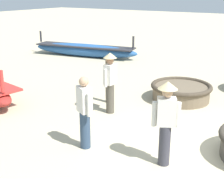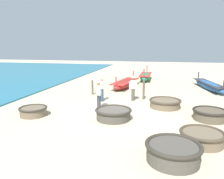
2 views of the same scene
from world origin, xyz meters
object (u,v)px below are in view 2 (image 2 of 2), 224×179
Objects in this scene: coracle_far_left at (210,114)px; coracle_front_right at (202,137)px; long_boat_white_hull at (209,85)px; coracle_center at (113,113)px; long_boat_red_hull at (145,76)px; long_boat_green_hull at (126,83)px; fisherman_crouching at (102,89)px; mooring_post_shoreline at (144,90)px; mooring_post_mid_beach at (92,87)px; fisherman_standing_left at (99,92)px; coracle_weathered at (173,151)px; fisherman_by_coracle at (133,86)px; coracle_tilted at (165,103)px; coracle_beside_post at (33,111)px.

coracle_front_right is at bearing -105.72° from coracle_far_left.
coracle_center is at bearing -123.57° from long_boat_white_hull.
coracle_front_right is 0.37× the size of long_boat_red_hull.
long_boat_green_hull is 5.29m from fisherman_crouching.
coracle_far_left is at bearing -45.04° from mooring_post_shoreline.
long_boat_white_hull is 9.74m from mooring_post_mid_beach.
long_boat_white_hull is 3.41× the size of fisherman_standing_left.
fisherman_by_coracle reaches higher than coracle_weathered.
coracle_tilted is (2.49, 2.69, -0.02)m from coracle_center.
fisherman_standing_left reaches higher than long_boat_white_hull.
coracle_tilted is at bearing 140.12° from coracle_far_left.
coracle_tilted is 3.92m from fisherman_standing_left.
coracle_center is 0.98× the size of coracle_tilted.
fisherman_standing_left is at bearing -163.70° from coracle_tilted.
coracle_far_left is 12.66m from long_boat_red_hull.
long_boat_white_hull is (6.10, 9.20, 0.04)m from coracle_center.
coracle_weathered is 1.35× the size of mooring_post_shoreline.
coracle_front_right is 7.47m from fisherman_crouching.
coracle_front_right is (-0.82, -2.90, -0.02)m from coracle_far_left.
mooring_post_shoreline is at bearing 42.59° from coracle_beside_post.
coracle_center reaches higher than coracle_front_right.
long_boat_green_hull is at bearing 82.46° from fisherman_crouching.
coracle_tilted is at bearing 24.86° from coracle_beside_post.
coracle_center is at bearing 5.32° from coracle_beside_post.
coracle_center reaches higher than coracle_tilted.
fisherman_standing_left is 3.82m from mooring_post_mid_beach.
long_boat_white_hull is 10.56m from fisherman_standing_left.
coracle_weathered is 1.23× the size of coracle_beside_post.
coracle_beside_post is (-8.75, -1.33, -0.04)m from coracle_far_left.
mooring_post_shoreline reaches higher than mooring_post_mid_beach.
long_boat_red_hull is 2.63× the size of fisherman_by_coracle.
long_boat_white_hull is (1.51, 8.26, 0.05)m from coracle_far_left.
coracle_beside_post is 0.33× the size of long_boat_red_hull.
fisherman_crouching reaches higher than mooring_post_mid_beach.
mooring_post_shoreline is (-2.68, 6.40, 0.39)m from coracle_front_right.
coracle_far_left is 8.42m from mooring_post_mid_beach.
fisherman_standing_left is at bearing 34.16° from coracle_beside_post.
coracle_tilted is at bearing -24.73° from mooring_post_mid_beach.
long_boat_red_hull reaches higher than mooring_post_shoreline.
fisherman_by_coracle reaches higher than coracle_tilted.
mooring_post_mid_beach is (-2.73, 5.10, 0.25)m from coracle_center.
long_boat_red_hull reaches higher than coracle_front_right.
fisherman_standing_left is at bearing 173.43° from coracle_far_left.
fisherman_standing_left reaches higher than coracle_front_right.
fisherman_by_coracle is at bearing -137.10° from long_boat_white_hull.
fisherman_crouching reaches higher than coracle_weathered.
coracle_front_right reaches higher than coracle_beside_post.
coracle_front_right is 0.32× the size of long_boat_green_hull.
long_boat_red_hull is 11.49m from fisherman_standing_left.
long_boat_red_hull is (-4.02, 12.00, 0.12)m from coracle_far_left.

